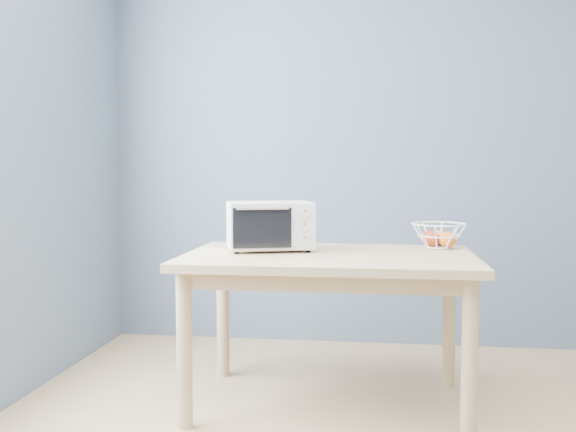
# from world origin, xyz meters

# --- Properties ---
(room) EXTENTS (4.01, 4.51, 2.61)m
(room) POSITION_xyz_m (0.00, 0.00, 1.30)
(room) COLOR tan
(room) RESTS_ON ground
(dining_table) EXTENTS (1.40, 0.90, 0.75)m
(dining_table) POSITION_xyz_m (-0.45, 1.07, 0.65)
(dining_table) COLOR tan
(dining_table) RESTS_ON ground
(toaster_oven) EXTENTS (0.48, 0.41, 0.25)m
(toaster_oven) POSITION_xyz_m (-0.77, 1.15, 0.88)
(toaster_oven) COLOR white
(toaster_oven) RESTS_ON dining_table
(fruit_basket) EXTENTS (0.34, 0.34, 0.13)m
(fruit_basket) POSITION_xyz_m (0.10, 1.38, 0.82)
(fruit_basket) COLOR white
(fruit_basket) RESTS_ON dining_table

